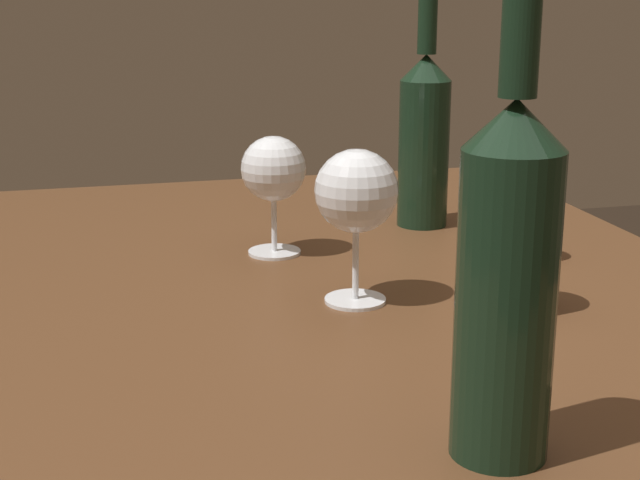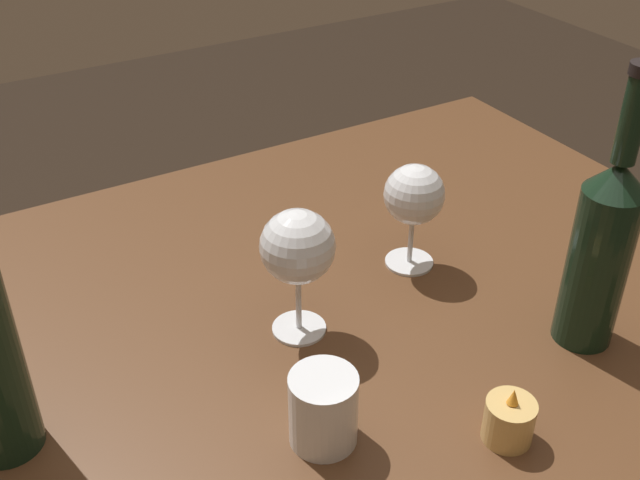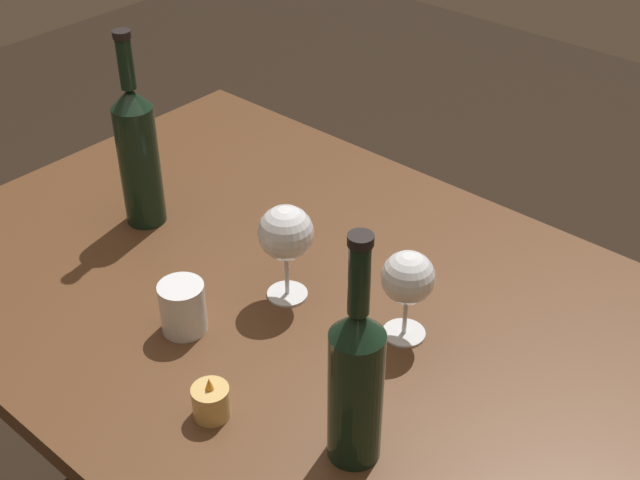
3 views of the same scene
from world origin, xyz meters
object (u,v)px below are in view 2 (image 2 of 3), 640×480
Objects in this scene: water_tumbler at (323,411)px; votive_candle at (509,422)px; wine_glass_right at (294,250)px; wine_glass_left at (414,197)px; wine_bottle at (601,247)px.

water_tumbler is 0.19m from votive_candle.
votive_candle is at bearing 112.33° from wine_glass_right.
wine_glass_right reaches higher than water_tumbler.
wine_bottle is at bearing 111.37° from wine_glass_left.
wine_bottle reaches higher than wine_glass_left.
votive_candle is at bearing 72.41° from wine_glass_left.
votive_candle is (0.19, 0.08, -0.11)m from wine_bottle.
water_tumbler is 1.23× the size of votive_candle.
wine_glass_left is 1.81× the size of water_tumbler.
wine_glass_right is at bearing 13.24° from wine_glass_left.
wine_glass_right reaches higher than wine_glass_left.
wine_glass_left reaches higher than water_tumbler.
wine_bottle is 0.23m from votive_candle.
votive_candle is (-0.11, 0.26, -0.10)m from wine_glass_right.
wine_bottle is at bearing 177.24° from water_tumbler.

